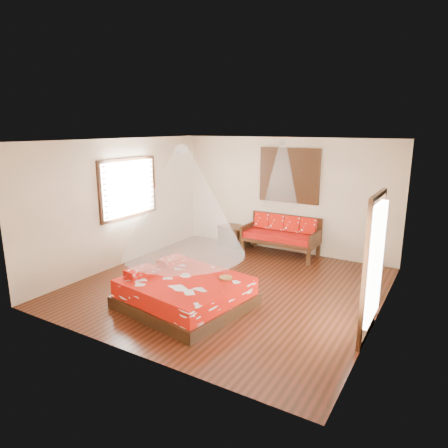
% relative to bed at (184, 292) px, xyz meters
% --- Properties ---
extents(room, '(5.54, 5.54, 2.84)m').
position_rel_bed_xyz_m(room, '(0.22, 1.16, 1.15)').
color(room, black).
rests_on(room, ground).
extents(bed, '(2.24, 2.08, 0.63)m').
position_rel_bed_xyz_m(bed, '(0.00, 0.00, 0.00)').
color(bed, black).
rests_on(bed, floor).
extents(daybed, '(1.81, 0.80, 0.95)m').
position_rel_bed_xyz_m(daybed, '(0.32, 3.54, 0.27)').
color(daybed, black).
rests_on(daybed, floor).
extents(storage_chest, '(0.87, 0.72, 0.52)m').
position_rel_bed_xyz_m(storage_chest, '(-1.04, 3.61, 0.01)').
color(storage_chest, black).
rests_on(storage_chest, floor).
extents(shutter_panel, '(1.52, 0.06, 1.32)m').
position_rel_bed_xyz_m(shutter_panel, '(0.32, 3.87, 1.65)').
color(shutter_panel, black).
rests_on(shutter_panel, wall_back).
extents(window_left, '(0.10, 1.74, 1.34)m').
position_rel_bed_xyz_m(window_left, '(-2.49, 1.36, 1.45)').
color(window_left, black).
rests_on(window_left, wall_left).
extents(glazed_door, '(0.08, 1.02, 2.16)m').
position_rel_bed_xyz_m(glazed_door, '(2.93, 0.56, 0.82)').
color(glazed_door, black).
rests_on(glazed_door, floor).
extents(wine_tray, '(0.22, 0.22, 0.19)m').
position_rel_bed_xyz_m(wine_tray, '(0.61, 0.37, 0.30)').
color(wine_tray, brown).
rests_on(wine_tray, bed).
extents(mosquito_net_main, '(2.06, 2.06, 1.80)m').
position_rel_bed_xyz_m(mosquito_net_main, '(0.02, -0.00, 1.60)').
color(mosquito_net_main, white).
rests_on(mosquito_net_main, ceiling).
extents(mosquito_net_daybed, '(0.80, 0.80, 1.50)m').
position_rel_bed_xyz_m(mosquito_net_daybed, '(0.32, 3.41, 1.75)').
color(mosquito_net_daybed, white).
rests_on(mosquito_net_daybed, ceiling).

